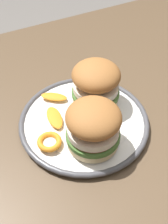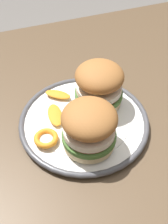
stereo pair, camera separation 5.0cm
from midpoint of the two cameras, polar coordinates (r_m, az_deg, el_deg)
dining_table at (r=0.75m, az=2.33°, el=-5.63°), size 1.13×0.87×0.74m
dinner_plate at (r=0.63m, az=-2.29°, el=-2.01°), size 0.29×0.29×0.02m
sandwich_half_left at (r=0.63m, az=0.09°, el=5.64°), size 0.15×0.15×0.10m
sandwich_half_right at (r=0.54m, az=-0.79°, el=-2.88°), size 0.14×0.14×0.10m
orange_peel_curled at (r=0.58m, az=-9.37°, el=-5.99°), size 0.06×0.06×0.01m
orange_peel_strip_long at (r=0.63m, az=-8.17°, el=-1.18°), size 0.04×0.07×0.01m
orange_peel_strip_short at (r=0.67m, az=-8.13°, el=2.92°), size 0.06×0.06×0.01m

